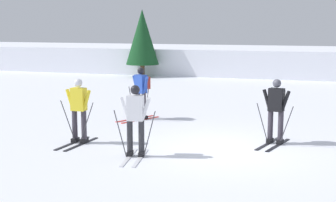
# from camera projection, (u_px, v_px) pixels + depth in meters

# --- Properties ---
(ground_plane) EXTENTS (120.00, 120.00, 0.00)m
(ground_plane) POSITION_uv_depth(u_px,v_px,m) (224.00, 150.00, 12.52)
(ground_plane) COLOR white
(far_snow_ridge) EXTENTS (80.00, 7.17, 1.58)m
(far_snow_ridge) POSITION_uv_depth(u_px,v_px,m) (284.00, 61.00, 31.11)
(far_snow_ridge) COLOR white
(far_snow_ridge) RESTS_ON ground
(skier_black) EXTENTS (0.97, 1.64, 1.71)m
(skier_black) POSITION_uv_depth(u_px,v_px,m) (276.00, 108.00, 13.01)
(skier_black) COLOR black
(skier_black) RESTS_ON ground
(skier_white) EXTENTS (1.00, 1.64, 1.71)m
(skier_white) POSITION_uv_depth(u_px,v_px,m) (136.00, 117.00, 11.76)
(skier_white) COLOR silver
(skier_white) RESTS_ON ground
(skier_blue) EXTENTS (1.08, 1.58, 1.71)m
(skier_blue) POSITION_uv_depth(u_px,v_px,m) (141.00, 90.00, 16.38)
(skier_blue) COLOR red
(skier_blue) RESTS_ON ground
(skier_yellow) EXTENTS (1.00, 1.62, 1.71)m
(skier_yellow) POSITION_uv_depth(u_px,v_px,m) (79.00, 109.00, 13.08)
(skier_yellow) COLOR black
(skier_yellow) RESTS_ON ground
(conifer_far_left) EXTENTS (1.94, 1.94, 3.94)m
(conifer_far_left) POSITION_uv_depth(u_px,v_px,m) (142.00, 37.00, 29.23)
(conifer_far_left) COLOR #513823
(conifer_far_left) RESTS_ON ground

